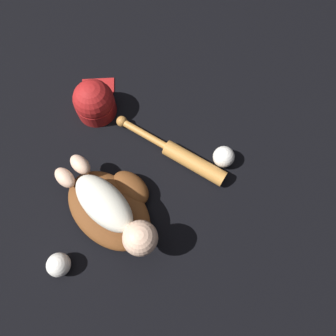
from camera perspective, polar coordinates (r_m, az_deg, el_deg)
ground_plane at (r=1.10m, az=-8.13°, el=-6.11°), size 6.00×6.00×0.00m
baseball_glove at (r=1.06m, az=-9.82°, el=-6.60°), size 0.36×0.31×0.07m
baby_figure at (r=0.98m, az=-10.20°, el=-7.22°), size 0.39×0.20×0.10m
baseball_bat at (r=1.11m, az=2.27°, el=2.13°), size 0.39×0.24×0.05m
baseball at (r=1.12m, az=9.53°, el=1.87°), size 0.07×0.07×0.07m
baseball_spare at (r=1.07m, az=-18.68°, el=-15.76°), size 0.07×0.07×0.07m
baseball_cap at (r=1.20m, az=-12.85°, el=11.16°), size 0.22×0.19×0.14m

